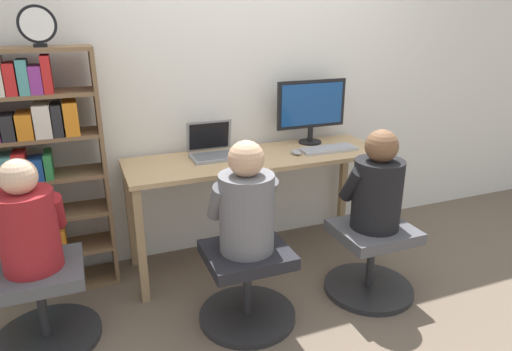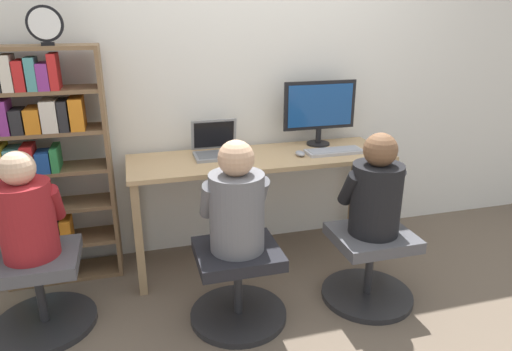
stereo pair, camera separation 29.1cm
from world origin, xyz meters
TOP-DOWN VIEW (x-y plane):
  - ground_plane at (0.00, 0.00)m, footprint 14.00×14.00m
  - wall_back at (0.00, 0.62)m, footprint 10.00×0.05m
  - desk at (0.00, 0.28)m, footprint 1.77×0.55m
  - desktop_monitor at (0.48, 0.43)m, footprint 0.54×0.17m
  - laptop at (-0.29, 0.37)m, footprint 0.31×0.26m
  - keyboard at (0.50, 0.21)m, footprint 0.40×0.15m
  - computer_mouse_by_keyboard at (0.26, 0.21)m, footprint 0.06×0.10m
  - office_chair_left at (0.50, -0.38)m, footprint 0.56×0.56m
  - office_chair_right at (-0.32, -0.36)m, footprint 0.56×0.56m
  - person_at_monitor at (0.50, -0.38)m, footprint 0.36×0.30m
  - person_at_laptop at (-0.32, -0.35)m, footprint 0.37×0.31m
  - bookshelf at (-1.39, 0.39)m, footprint 0.71×0.27m
  - desk_clock at (-1.24, 0.34)m, footprint 0.20×0.03m
  - office_chair_side at (-1.40, -0.14)m, footprint 0.56×0.56m
  - person_near_shelf at (-1.40, -0.13)m, footprint 0.35×0.30m

SIDE VIEW (x-z plane):
  - ground_plane at x=0.00m, z-range 0.00..0.00m
  - office_chair_left at x=0.50m, z-range 0.01..0.46m
  - office_chair_right at x=-0.32m, z-range 0.01..0.46m
  - office_chair_side at x=-1.40m, z-range 0.01..0.46m
  - desk at x=0.00m, z-range 0.29..1.07m
  - person_near_shelf at x=-1.40m, z-range 0.41..1.00m
  - person_at_monitor at x=0.50m, z-range 0.41..1.02m
  - person_at_laptop at x=-0.32m, z-range 0.41..1.03m
  - bookshelf at x=-1.39m, z-range 0.03..1.54m
  - keyboard at x=0.50m, z-range 0.78..0.80m
  - computer_mouse_by_keyboard at x=0.26m, z-range 0.78..0.81m
  - laptop at x=-0.29m, z-range 0.71..0.94m
  - desktop_monitor at x=0.48m, z-range 0.80..1.27m
  - wall_back at x=0.00m, z-range 0.00..2.60m
  - desk_clock at x=-1.24m, z-range 1.52..1.74m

